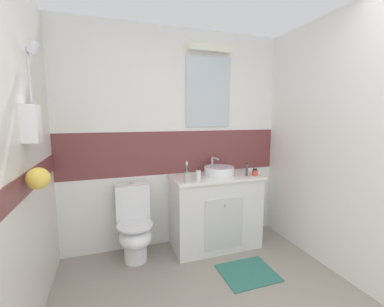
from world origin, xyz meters
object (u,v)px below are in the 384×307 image
(toothpaste_tube_upright, at_px, (247,170))
(hair_gel_jar, at_px, (255,172))
(toothbrush_cup, at_px, (188,177))
(toilet, at_px, (134,226))
(sink_basin, at_px, (219,170))
(soap_dispenser, at_px, (198,175))

(toothpaste_tube_upright, height_order, hair_gel_jar, toothpaste_tube_upright)
(toothbrush_cup, distance_m, toothpaste_tube_upright, 0.71)
(toilet, height_order, toothpaste_tube_upright, toothpaste_tube_upright)
(toilet, relative_size, hair_gel_jar, 9.80)
(toothbrush_cup, bearing_deg, toothpaste_tube_upright, 2.76)
(toothpaste_tube_upright, distance_m, hair_gel_jar, 0.11)
(toothbrush_cup, xyz_separation_m, toothpaste_tube_upright, (0.71, 0.03, 0.02))
(toilet, xyz_separation_m, toothbrush_cup, (0.54, -0.18, 0.53))
(sink_basin, height_order, toilet, sink_basin)
(toilet, distance_m, soap_dispenser, 0.86)
(toothpaste_tube_upright, bearing_deg, hair_gel_jar, -6.70)
(toothbrush_cup, bearing_deg, sink_basin, 22.13)
(toothpaste_tube_upright, bearing_deg, sink_basin, 152.95)
(sink_basin, height_order, toothbrush_cup, toothbrush_cup)
(toilet, height_order, toothbrush_cup, toothbrush_cup)
(sink_basin, bearing_deg, toothpaste_tube_upright, -27.05)
(toilet, xyz_separation_m, hair_gel_jar, (1.35, -0.16, 0.51))
(sink_basin, height_order, soap_dispenser, sink_basin)
(sink_basin, relative_size, hair_gel_jar, 4.66)
(toothbrush_cup, height_order, toothpaste_tube_upright, toothbrush_cup)
(sink_basin, distance_m, toothbrush_cup, 0.47)
(toothbrush_cup, distance_m, soap_dispenser, 0.13)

